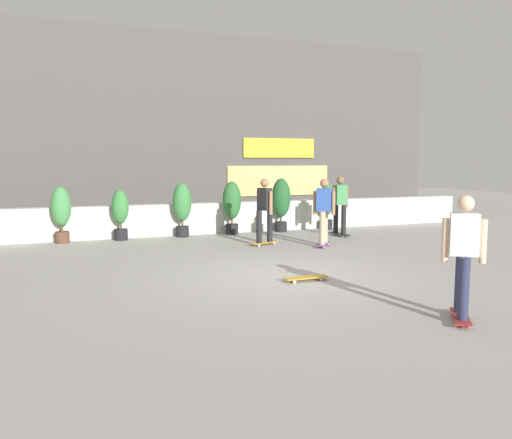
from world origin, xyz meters
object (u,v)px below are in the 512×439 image
skater_by_wall_right (463,252)px  skateboard_aside (306,278)px  potted_plant_5 (327,204)px  skater_far_right (265,208)px  potted_plant_2 (182,206)px  potted_plant_1 (120,212)px  potted_plant_3 (232,203)px  potted_plant_4 (281,200)px  skater_foreground (324,209)px  potted_plant_0 (61,211)px  skater_mid_plaza (340,203)px

skater_by_wall_right → skateboard_aside: size_ratio=2.12×
potted_plant_5 → skater_far_right: size_ratio=0.83×
potted_plant_2 → potted_plant_5: bearing=0.0°
potted_plant_2 → skater_far_right: bearing=-52.6°
skater_far_right → potted_plant_1: bearing=147.2°
potted_plant_3 → skater_far_right: (0.18, -2.15, 0.04)m
potted_plant_2 → potted_plant_4: size_ratio=0.94×
skater_foreground → skater_by_wall_right: bearing=-100.6°
potted_plant_1 → potted_plant_3: potted_plant_3 is taller
potted_plant_4 → skater_foreground: skater_foreground is taller
potted_plant_3 → skater_foreground: skater_foreground is taller
potted_plant_1 → skater_by_wall_right: size_ratio=0.81×
potted_plant_0 → skater_foreground: (6.13, -2.86, 0.09)m
potted_plant_5 → skater_mid_plaza: skater_mid_plaza is taller
potted_plant_5 → skater_mid_plaza: size_ratio=0.83×
skater_foreground → potted_plant_0: bearing=155.0°
potted_plant_0 → skater_far_right: (4.83, -2.15, 0.09)m
potted_plant_3 → potted_plant_4: 1.56m
potted_plant_4 → potted_plant_5: (1.56, 0.00, -0.15)m
potted_plant_3 → skater_by_wall_right: size_ratio=0.91×
potted_plant_2 → skater_mid_plaza: size_ratio=0.90×
potted_plant_5 → skateboard_aside: size_ratio=1.75×
skateboard_aside → potted_plant_0: bearing=123.9°
skater_far_right → skater_foreground: bearing=-28.7°
potted_plant_0 → potted_plant_3: (4.65, 0.00, 0.05)m
potted_plant_4 → skater_far_right: skater_far_right is taller
skater_mid_plaza → skater_by_wall_right: bearing=-107.9°
skater_by_wall_right → skater_mid_plaza: bearing=72.1°
potted_plant_2 → potted_plant_1: bearing=-180.0°
potted_plant_4 → skateboard_aside: 6.49m
potted_plant_2 → potted_plant_5: potted_plant_2 is taller
potted_plant_1 → skater_by_wall_right: 9.54m
potted_plant_4 → skater_far_right: size_ratio=0.95×
potted_plant_5 → skater_far_right: skater_far_right is taller
potted_plant_1 → skater_mid_plaza: skater_mid_plaza is taller
skater_mid_plaza → potted_plant_4: bearing=129.9°
potted_plant_0 → skater_mid_plaza: skater_mid_plaza is taller
skateboard_aside → potted_plant_4: bearing=70.7°
potted_plant_5 → skater_foreground: skater_foreground is taller
potted_plant_1 → potted_plant_5: 6.28m
skater_mid_plaza → skater_by_wall_right: same height
potted_plant_3 → skateboard_aside: 6.15m
potted_plant_0 → potted_plant_4: bearing=0.0°
potted_plant_3 → skater_mid_plaza: size_ratio=0.91×
potted_plant_0 → skateboard_aside: potted_plant_0 is taller
skater_far_right → skater_by_wall_right: (0.18, -6.72, 0.00)m
potted_plant_2 → potted_plant_0: bearing=-180.0°
potted_plant_2 → potted_plant_3: potted_plant_3 is taller
potted_plant_2 → potted_plant_5: 4.59m
potted_plant_1 → potted_plant_2: 1.70m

